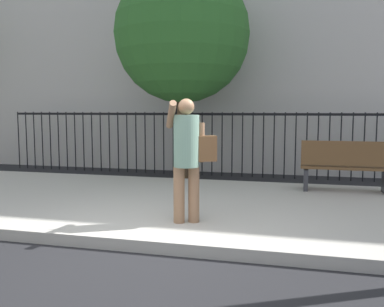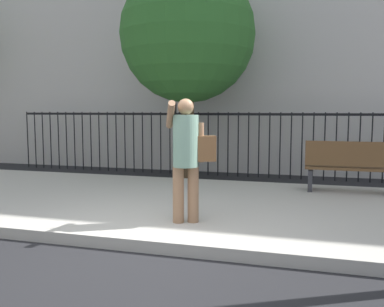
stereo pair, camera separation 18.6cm
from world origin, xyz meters
name	(u,v)px [view 1 (the left image)]	position (x,y,z in m)	size (l,w,h in m)	color
ground_plane	(141,253)	(0.00, 0.00, 0.00)	(60.00, 60.00, 0.00)	black
sidewalk	(189,205)	(0.00, 2.20, 0.07)	(28.00, 4.40, 0.15)	#B2ADA3
iron_fence	(227,136)	(0.00, 5.90, 1.02)	(12.03, 0.04, 1.60)	black
pedestrian_on_phone	(188,151)	(0.33, 0.93, 1.11)	(0.72, 0.55, 1.66)	#936B4C
street_bench	(346,165)	(2.59, 3.65, 0.65)	(1.60, 0.45, 0.95)	brown
street_tree_mid	(182,35)	(-0.91, 5.02, 3.35)	(3.09, 3.09, 4.91)	#4C3823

